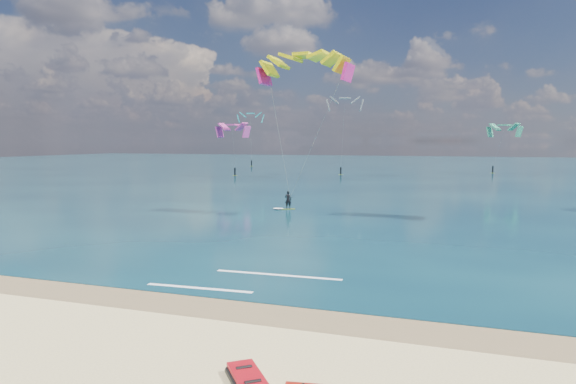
% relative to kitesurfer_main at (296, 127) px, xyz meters
% --- Properties ---
extents(ground, '(320.00, 320.00, 0.00)m').
position_rel_kitesurfer_main_xyz_m(ground, '(4.67, 12.54, -7.48)').
color(ground, tan).
rests_on(ground, ground).
extents(wet_sand_strip, '(320.00, 2.40, 0.01)m').
position_rel_kitesurfer_main_xyz_m(wet_sand_strip, '(4.67, -24.46, -7.48)').
color(wet_sand_strip, brown).
rests_on(wet_sand_strip, ground).
extents(sea, '(320.00, 200.00, 0.04)m').
position_rel_kitesurfer_main_xyz_m(sea, '(4.67, 76.54, -7.46)').
color(sea, '#092331').
rests_on(sea, ground).
extents(kitesurfer_main, '(9.74, 7.02, 14.48)m').
position_rel_kitesurfer_main_xyz_m(kitesurfer_main, '(0.00, 0.00, 0.00)').
color(kitesurfer_main, '#9DD118').
rests_on(kitesurfer_main, sea).
extents(shoreline_foam, '(7.94, 3.58, 0.01)m').
position_rel_kitesurfer_main_xyz_m(shoreline_foam, '(4.16, -20.73, -7.43)').
color(shoreline_foam, white).
rests_on(shoreline_foam, ground).
extents(distant_kites, '(83.24, 40.04, 13.72)m').
position_rel_kitesurfer_main_xyz_m(distant_kites, '(-1.77, 52.39, -1.78)').
color(distant_kites, gray).
rests_on(distant_kites, ground).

